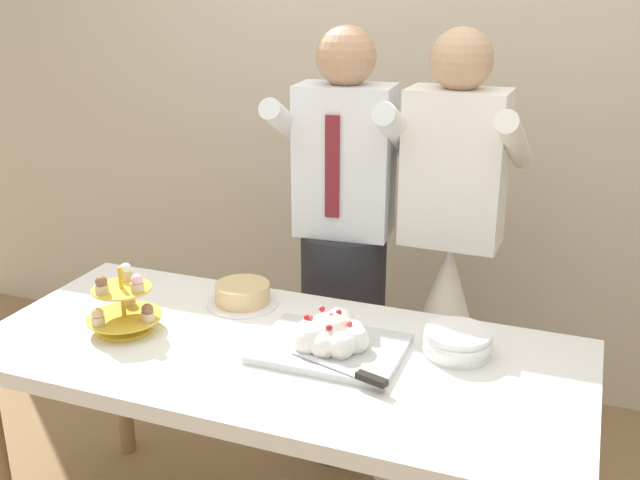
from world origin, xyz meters
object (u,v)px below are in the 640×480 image
dessert_table (278,371)px  person_groom (343,276)px  cupcake_stand (124,307)px  person_bride (445,328)px  main_cake_tray (330,339)px  plate_stack (457,342)px  round_cake (243,295)px

dessert_table → person_groom: person_groom is taller
cupcake_stand → person_bride: person_bride is taller
cupcake_stand → main_cake_tray: cupcake_stand is taller
plate_stack → person_groom: 0.74m
main_cake_tray → plate_stack: size_ratio=2.15×
cupcake_stand → person_bride: 1.17m
cupcake_stand → person_groom: 0.87m
plate_stack → person_bride: (-0.14, 0.55, -0.23)m
cupcake_stand → person_groom: person_groom is taller
person_bride → plate_stack: bearing=-75.8°
cupcake_stand → plate_stack: bearing=12.2°
plate_stack → person_bride: size_ratio=0.12×
plate_stack → person_groom: person_groom is taller
person_groom → person_bride: size_ratio=1.00×
dessert_table → person_bride: bearing=62.7°
cupcake_stand → round_cake: size_ratio=0.96×
cupcake_stand → person_bride: (0.85, 0.76, -0.27)m
cupcake_stand → round_cake: cupcake_stand is taller
cupcake_stand → round_cake: 0.40m
dessert_table → plate_stack: plate_stack is taller
person_groom → cupcake_stand: bearing=-122.5°
person_bride → cupcake_stand: bearing=-138.2°
dessert_table → person_groom: size_ratio=1.08×
round_cake → person_groom: 0.47m
dessert_table → cupcake_stand: cupcake_stand is taller
round_cake → dessert_table: bearing=-46.0°
round_cake → person_groom: bearing=63.6°
plate_stack → person_bride: person_bride is taller
dessert_table → person_groom: bearing=92.3°
plate_stack → round_cake: (-0.74, 0.09, -0.00)m
plate_stack → main_cake_tray: bearing=-160.9°
main_cake_tray → plate_stack: bearing=19.1°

